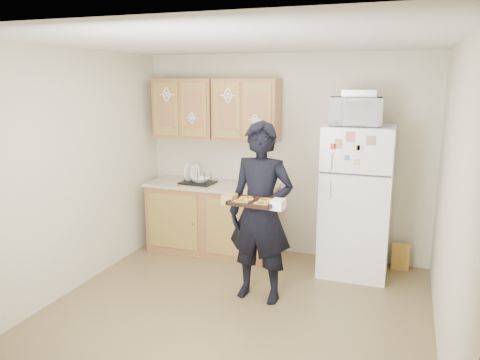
{
  "coord_description": "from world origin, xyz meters",
  "views": [
    {
      "loc": [
        1.44,
        -3.82,
        2.21
      ],
      "look_at": [
        -0.1,
        0.45,
        1.21
      ],
      "focal_mm": 35.0,
      "sensor_mm": 36.0,
      "label": 1
    }
  ],
  "objects_px": {
    "baking_tray": "(253,203)",
    "refrigerator": "(356,201)",
    "person": "(261,213)",
    "dish_rack": "(198,177)",
    "microwave": "(355,111)"
  },
  "relations": [
    {
      "from": "person",
      "to": "microwave",
      "type": "height_order",
      "value": "microwave"
    },
    {
      "from": "dish_rack",
      "to": "person",
      "type": "bearing_deg",
      "value": -41.18
    },
    {
      "from": "microwave",
      "to": "dish_rack",
      "type": "height_order",
      "value": "microwave"
    },
    {
      "from": "dish_rack",
      "to": "microwave",
      "type": "bearing_deg",
      "value": -1.64
    },
    {
      "from": "baking_tray",
      "to": "dish_rack",
      "type": "bearing_deg",
      "value": 135.5
    },
    {
      "from": "person",
      "to": "baking_tray",
      "type": "distance_m",
      "value": 0.35
    },
    {
      "from": "person",
      "to": "microwave",
      "type": "relative_size",
      "value": 3.26
    },
    {
      "from": "microwave",
      "to": "dish_rack",
      "type": "distance_m",
      "value": 2.1
    },
    {
      "from": "baking_tray",
      "to": "dish_rack",
      "type": "height_order",
      "value": "baking_tray"
    },
    {
      "from": "baking_tray",
      "to": "refrigerator",
      "type": "bearing_deg",
      "value": 62.04
    },
    {
      "from": "refrigerator",
      "to": "dish_rack",
      "type": "bearing_deg",
      "value": 179.86
    },
    {
      "from": "person",
      "to": "dish_rack",
      "type": "relative_size",
      "value": 4.34
    },
    {
      "from": "microwave",
      "to": "refrigerator",
      "type": "bearing_deg",
      "value": 34.99
    },
    {
      "from": "baking_tray",
      "to": "dish_rack",
      "type": "xyz_separation_m",
      "value": [
        -1.17,
        1.31,
        -0.1
      ]
    },
    {
      "from": "refrigerator",
      "to": "microwave",
      "type": "relative_size",
      "value": 3.06
    }
  ]
}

